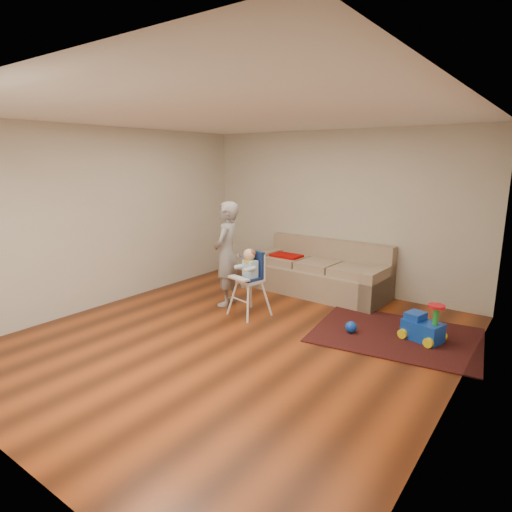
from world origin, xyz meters
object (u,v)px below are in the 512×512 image
Objects in this scene: sofa at (319,268)px; ride_on_toy at (423,321)px; side_table at (284,274)px; adult at (227,254)px; toy_ball at (351,327)px; high_chair at (249,283)px.

sofa is 2.22m from ride_on_toy.
sofa reaches higher than side_table.
sofa is 1.65m from adult.
side_table reaches higher than toy_ball.
ride_on_toy is 0.89m from toy_ball.
side_table is (-0.69, -0.02, -0.20)m from sofa.
adult reaches higher than side_table.
sofa is 1.78m from toy_ball.
ride_on_toy is at bearing 21.37° from toy_ball.
ride_on_toy is (1.98, -0.99, -0.17)m from sofa.
toy_ball is 0.15× the size of high_chair.
toy_ball is (1.17, -1.30, -0.35)m from sofa.
side_table is at bearing -176.15° from sofa.
high_chair is at bearing -76.11° from side_table.
sofa is 15.28× the size of toy_ball.
adult is (-2.05, -0.04, 0.71)m from toy_ball.
side_table is 3.11× the size of toy_ball.
sofa is at bearing 91.14° from high_chair.
sofa is at bearing 168.69° from ride_on_toy.
adult reaches higher than sofa.
ride_on_toy reaches higher than side_table.
ride_on_toy is 0.31× the size of adult.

